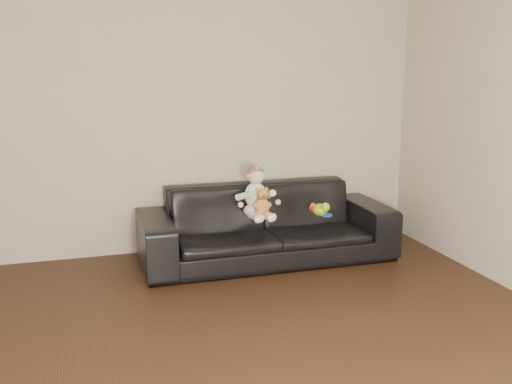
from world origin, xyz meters
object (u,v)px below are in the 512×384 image
object	(u,v)px
baby	(256,195)
toy_green	(320,210)
sofa	(267,224)
toy_blue_disc	(326,215)
teddy_bear	(262,202)
toy_rattle	(313,208)

from	to	relation	value
baby	toy_green	bearing A→B (deg)	-30.96
sofa	toy_green	xyz separation A→B (m)	(0.41, -0.23, 0.16)
sofa	toy_blue_disc	size ratio (longest dim) A/B	21.85
teddy_bear	toy_rattle	xyz separation A→B (m)	(0.52, 0.16, -0.13)
teddy_bear	toy_blue_disc	xyz separation A→B (m)	(0.59, 0.01, -0.16)
baby	teddy_bear	bearing A→B (deg)	-104.92
baby	teddy_bear	distance (m)	0.14
toy_rattle	baby	bearing A→B (deg)	-177.77
sofa	baby	xyz separation A→B (m)	(-0.13, -0.12, 0.30)
sofa	toy_green	bearing A→B (deg)	-29.88
baby	toy_rattle	world-z (taller)	baby
toy_rattle	teddy_bear	bearing A→B (deg)	-163.36
teddy_bear	toy_blue_disc	world-z (taller)	teddy_bear
baby	toy_rattle	xyz separation A→B (m)	(0.53, 0.02, -0.16)
toy_blue_disc	teddy_bear	bearing A→B (deg)	-179.13
toy_rattle	toy_green	bearing A→B (deg)	-85.44
toy_blue_disc	toy_green	bearing A→B (deg)	166.88
toy_green	toy_rattle	world-z (taller)	toy_green
toy_green	toy_blue_disc	bearing A→B (deg)	-13.12
sofa	toy_blue_disc	distance (m)	0.54
toy_green	toy_rattle	xyz separation A→B (m)	(-0.01, 0.14, -0.02)
toy_green	teddy_bear	bearing A→B (deg)	-177.68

